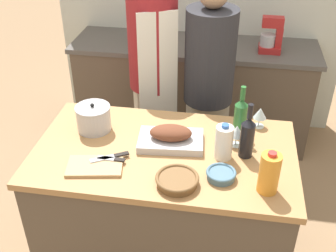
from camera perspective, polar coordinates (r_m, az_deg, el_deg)
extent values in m
cube|color=brown|center=(2.72, -0.45, -11.34)|extent=(1.45, 0.83, 0.87)
cube|color=#B27F4C|center=(2.42, -0.50, -3.62)|extent=(1.49, 0.86, 0.04)
cube|color=brown|center=(3.96, 3.37, 4.46)|extent=(2.09, 0.58, 0.89)
cube|color=#56514C|center=(3.76, 3.60, 10.70)|extent=(2.15, 0.60, 0.04)
cube|color=#BCBCC1|center=(2.44, 0.38, -2.02)|extent=(0.39, 0.26, 0.04)
ellipsoid|color=brown|center=(2.41, 0.38, -0.93)|extent=(0.25, 0.16, 0.08)
cylinder|color=brown|center=(2.16, 1.24, -7.47)|extent=(0.21, 0.21, 0.04)
torus|color=brown|center=(2.15, 1.25, -7.06)|extent=(0.22, 0.22, 0.02)
cube|color=tan|center=(2.31, -9.88, -5.37)|extent=(0.32, 0.23, 0.02)
cylinder|color=#B7B7BC|center=(2.59, -10.03, 0.95)|extent=(0.20, 0.20, 0.14)
cylinder|color=#B7B7BC|center=(2.55, -10.20, 2.44)|extent=(0.21, 0.21, 0.01)
sphere|color=black|center=(2.54, -10.24, 2.79)|extent=(0.02, 0.02, 0.02)
cylinder|color=slate|center=(2.22, 7.18, -6.64)|extent=(0.15, 0.15, 0.04)
torus|color=slate|center=(2.21, 7.22, -6.27)|extent=(0.16, 0.16, 0.02)
cylinder|color=orange|center=(2.13, 13.55, -6.25)|extent=(0.10, 0.10, 0.22)
cylinder|color=red|center=(2.06, 13.97, -3.71)|extent=(0.04, 0.04, 0.02)
cylinder|color=white|center=(2.32, 7.58, -2.22)|extent=(0.10, 0.10, 0.20)
cylinder|color=#3360B2|center=(2.26, 7.77, 0.01)|extent=(0.04, 0.04, 0.02)
cylinder|color=#28662D|center=(2.52, 9.74, 0.84)|extent=(0.08, 0.08, 0.20)
cone|color=#28662D|center=(2.46, 9.99, 3.16)|extent=(0.08, 0.08, 0.04)
cylinder|color=#28662D|center=(2.44, 10.13, 4.40)|extent=(0.03, 0.03, 0.08)
cylinder|color=black|center=(2.35, 10.61, -1.91)|extent=(0.08, 0.08, 0.20)
cone|color=black|center=(2.28, 10.92, 0.60)|extent=(0.08, 0.08, 0.04)
cylinder|color=black|center=(2.25, 11.08, 1.94)|extent=(0.03, 0.03, 0.09)
cylinder|color=silver|center=(2.48, 9.12, -2.50)|extent=(0.07, 0.07, 0.00)
cylinder|color=silver|center=(2.46, 9.18, -1.90)|extent=(0.01, 0.01, 0.06)
cone|color=silver|center=(2.42, 9.31, -0.65)|extent=(0.08, 0.08, 0.07)
cylinder|color=silver|center=(2.67, 12.14, 0.00)|extent=(0.07, 0.07, 0.00)
cylinder|color=silver|center=(2.65, 12.22, 0.55)|extent=(0.01, 0.01, 0.06)
cone|color=silver|center=(2.62, 12.38, 1.72)|extent=(0.08, 0.08, 0.07)
cube|color=#B7B7BC|center=(2.33, -8.92, -4.39)|extent=(0.13, 0.10, 0.01)
cube|color=black|center=(2.35, -6.33, -3.85)|extent=(0.09, 0.07, 0.01)
cube|color=#B7B7BC|center=(2.33, -8.40, -4.34)|extent=(0.10, 0.03, 0.01)
cube|color=black|center=(2.31, -6.57, -4.58)|extent=(0.06, 0.03, 0.01)
cube|color=#B22323|center=(3.68, 13.56, 10.14)|extent=(0.18, 0.14, 0.05)
cylinder|color=#B7B7BC|center=(3.65, 13.36, 11.26)|extent=(0.13, 0.13, 0.10)
cube|color=#B22323|center=(3.65, 14.79, 11.59)|extent=(0.05, 0.08, 0.16)
cube|color=#B22323|center=(3.60, 14.05, 13.52)|extent=(0.17, 0.08, 0.08)
cylinder|color=maroon|center=(3.58, 5.78, 11.29)|extent=(0.07, 0.07, 0.17)
cylinder|color=black|center=(3.55, 5.86, 12.73)|extent=(0.03, 0.03, 0.02)
cylinder|color=#234C28|center=(3.74, -4.63, 12.26)|extent=(0.07, 0.07, 0.17)
cylinder|color=black|center=(3.70, -4.70, 13.62)|extent=(0.03, 0.03, 0.02)
cube|color=beige|center=(3.41, -1.83, -0.89)|extent=(0.34, 0.29, 0.87)
cylinder|color=maroon|center=(3.03, -2.10, 11.65)|extent=(0.35, 0.35, 0.72)
cube|color=silver|center=(2.97, -1.35, 6.79)|extent=(0.26, 0.12, 0.92)
cube|color=beige|center=(3.34, 5.03, -2.42)|extent=(0.33, 0.27, 0.81)
cylinder|color=#28282D|center=(2.97, 5.73, 9.33)|extent=(0.36, 0.36, 0.67)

